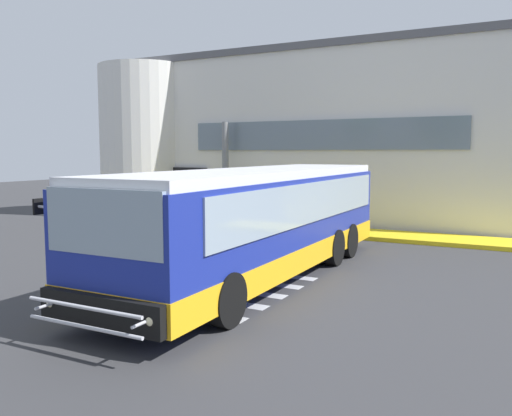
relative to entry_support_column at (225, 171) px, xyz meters
name	(u,v)px	position (x,y,z in m)	size (l,w,h in m)	color
ground_plane	(220,250)	(3.03, -5.40, -2.29)	(80.00, 90.00, 0.02)	#353538
bay_paint_stripes	(200,285)	(5.03, -9.60, -2.27)	(4.40, 3.96, 0.01)	silver
terminal_building	(327,139)	(2.36, 6.15, 1.49)	(19.34, 13.80, 7.56)	silver
boarding_curb	(283,228)	(3.03, -0.60, -2.20)	(21.54, 2.00, 0.15)	yellow
entry_support_column	(225,171)	(0.00, 0.00, 0.00)	(0.28, 0.28, 4.25)	slate
bus_main_foreground	(259,225)	(5.91, -8.26, -0.94)	(3.03, 11.37, 2.70)	navy
passenger_near_column	(232,200)	(0.81, -0.80, -1.16)	(0.57, 0.45, 1.68)	#4C4233
passenger_by_doorway	(254,201)	(1.65, -0.47, -1.20)	(0.39, 0.51, 1.68)	#1E2338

